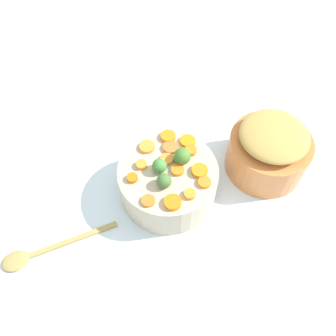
% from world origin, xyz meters
% --- Properties ---
extents(tabletop, '(2.40, 2.40, 0.02)m').
position_xyz_m(tabletop, '(0.00, 0.00, 0.01)').
color(tabletop, silver).
rests_on(tabletop, ground).
extents(serving_bowl_carrots, '(0.24, 0.24, 0.10)m').
position_xyz_m(serving_bowl_carrots, '(-0.03, -0.03, 0.07)').
color(serving_bowl_carrots, '#C1AE91').
rests_on(serving_bowl_carrots, tabletop).
extents(metal_pot, '(0.21, 0.21, 0.11)m').
position_xyz_m(metal_pot, '(-0.23, 0.15, 0.07)').
color(metal_pot, '#D0783B').
rests_on(metal_pot, tabletop).
extents(stuffing_mound, '(0.17, 0.17, 0.04)m').
position_xyz_m(stuffing_mound, '(-0.23, 0.15, 0.15)').
color(stuffing_mound, tan).
rests_on(stuffing_mound, metal_pot).
extents(carrot_slice_0, '(0.05, 0.05, 0.01)m').
position_xyz_m(carrot_slice_0, '(-0.13, -0.03, 0.13)').
color(carrot_slice_0, orange).
rests_on(carrot_slice_0, serving_bowl_carrots).
extents(carrot_slice_1, '(0.05, 0.05, 0.01)m').
position_xyz_m(carrot_slice_1, '(-0.11, -0.08, 0.13)').
color(carrot_slice_1, orange).
rests_on(carrot_slice_1, serving_bowl_carrots).
extents(carrot_slice_2, '(0.05, 0.05, 0.01)m').
position_xyz_m(carrot_slice_2, '(-0.06, 0.04, 0.13)').
color(carrot_slice_2, orange).
rests_on(carrot_slice_2, serving_bowl_carrots).
extents(carrot_slice_3, '(0.04, 0.04, 0.01)m').
position_xyz_m(carrot_slice_3, '(0.07, -0.03, 0.13)').
color(carrot_slice_3, orange).
rests_on(carrot_slice_3, serving_bowl_carrots).
extents(carrot_slice_4, '(0.04, 0.04, 0.01)m').
position_xyz_m(carrot_slice_4, '(-0.10, -0.01, 0.13)').
color(carrot_slice_4, orange).
rests_on(carrot_slice_4, serving_bowl_carrots).
extents(carrot_slice_5, '(0.03, 0.03, 0.01)m').
position_xyz_m(carrot_slice_5, '(0.04, -0.09, 0.13)').
color(carrot_slice_5, orange).
rests_on(carrot_slice_5, serving_bowl_carrots).
extents(carrot_slice_6, '(0.04, 0.04, 0.01)m').
position_xyz_m(carrot_slice_6, '(-0.04, 0.06, 0.13)').
color(carrot_slice_6, orange).
rests_on(carrot_slice_6, serving_bowl_carrots).
extents(carrot_slice_7, '(0.06, 0.06, 0.01)m').
position_xyz_m(carrot_slice_7, '(0.05, 0.02, 0.13)').
color(carrot_slice_7, orange).
rests_on(carrot_slice_7, serving_bowl_carrots).
extents(carrot_slice_8, '(0.05, 0.05, 0.01)m').
position_xyz_m(carrot_slice_8, '(-0.06, -0.11, 0.13)').
color(carrot_slice_8, orange).
rests_on(carrot_slice_8, serving_bowl_carrots).
extents(carrot_slice_9, '(0.04, 0.04, 0.01)m').
position_xyz_m(carrot_slice_9, '(-0.01, -0.09, 0.13)').
color(carrot_slice_9, orange).
rests_on(carrot_slice_9, serving_bowl_carrots).
extents(carrot_slice_10, '(0.05, 0.05, 0.01)m').
position_xyz_m(carrot_slice_10, '(-0.05, -0.05, 0.13)').
color(carrot_slice_10, orange).
rests_on(carrot_slice_10, serving_bowl_carrots).
extents(carrot_slice_11, '(0.03, 0.03, 0.01)m').
position_xyz_m(carrot_slice_11, '(0.01, 0.05, 0.13)').
color(carrot_slice_11, orange).
rests_on(carrot_slice_11, serving_bowl_carrots).
extents(carrot_slice_12, '(0.03, 0.03, 0.01)m').
position_xyz_m(carrot_slice_12, '(-0.04, -0.01, 0.13)').
color(carrot_slice_12, orange).
rests_on(carrot_slice_12, serving_bowl_carrots).
extents(carrot_slice_13, '(0.04, 0.04, 0.01)m').
position_xyz_m(carrot_slice_13, '(-0.09, -0.06, 0.13)').
color(carrot_slice_13, orange).
rests_on(carrot_slice_13, serving_bowl_carrots).
extents(brussels_sprout_0, '(0.04, 0.04, 0.04)m').
position_xyz_m(brussels_sprout_0, '(-0.07, -0.02, 0.14)').
color(brussels_sprout_0, '#48782C').
rests_on(brussels_sprout_0, serving_bowl_carrots).
extents(brussels_sprout_1, '(0.04, 0.04, 0.04)m').
position_xyz_m(brussels_sprout_1, '(-0.02, -0.05, 0.14)').
color(brussels_sprout_1, '#458336').
rests_on(brussels_sprout_1, serving_bowl_carrots).
extents(brussels_sprout_2, '(0.03, 0.03, 0.03)m').
position_xyz_m(brussels_sprout_2, '(0.01, -0.02, 0.14)').
color(brussels_sprout_2, '#456B31').
rests_on(brussels_sprout_2, serving_bowl_carrots).
extents(wooden_spoon, '(0.24, 0.19, 0.01)m').
position_xyz_m(wooden_spoon, '(0.27, -0.21, 0.03)').
color(wooden_spoon, '#A68D4C').
rests_on(wooden_spoon, tabletop).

